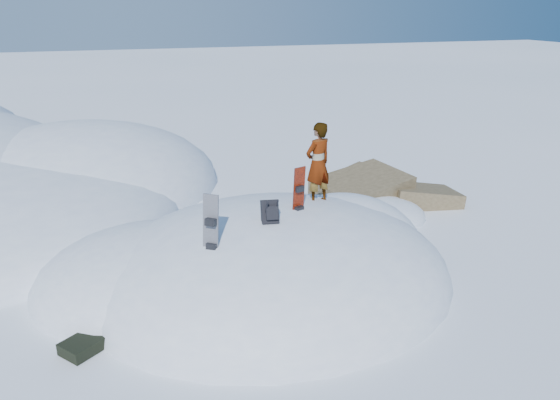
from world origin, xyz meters
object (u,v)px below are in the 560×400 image
object	(u,v)px
snowboard_red	(299,201)
snowboard_dark	(211,237)
person	(318,164)
backpack	(270,212)

from	to	relation	value
snowboard_red	snowboard_dark	distance (m)	1.97
snowboard_red	person	xyz separation A→B (m)	(0.61, 0.58, 0.50)
backpack	person	bearing A→B (deg)	47.43
snowboard_dark	person	size ratio (longest dim) A/B	0.89
person	snowboard_red	bearing A→B (deg)	22.96
snowboard_dark	backpack	bearing A→B (deg)	56.91
backpack	person	xyz separation A→B (m)	(1.29, 0.98, 0.48)
snowboard_red	person	size ratio (longest dim) A/B	0.82
snowboard_red	backpack	size ratio (longest dim) A/B	2.69
person	backpack	bearing A→B (deg)	16.71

